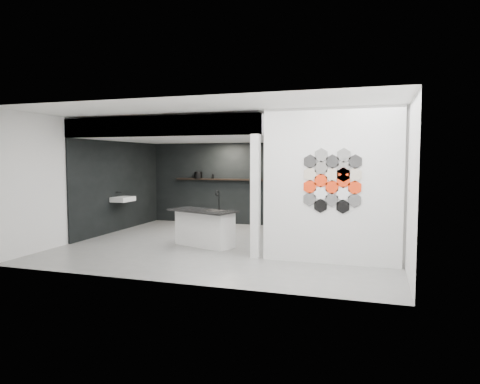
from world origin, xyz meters
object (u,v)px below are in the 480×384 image
glass_bowl (269,177)px  kettle (267,177)px  wall_basin (123,199)px  kitchen_island (204,227)px  stockpot (198,175)px  glass_vase (270,177)px  partition_panel (331,186)px  utensil_cup (194,177)px  bottle_dark (213,176)px

glass_bowl → kettle: bearing=180.0°
wall_basin → kettle: 3.96m
kettle → glass_bowl: kettle is taller
kitchen_island → stockpot: bearing=135.2°
glass_vase → kettle: bearing=180.0°
partition_panel → utensil_cup: bearing=138.6°
kitchen_island → stockpot: stockpot is taller
kitchen_island → bottle_dark: size_ratio=11.79×
wall_basin → kettle: size_ratio=3.68×
stockpot → glass_bowl: bearing=0.0°
glass_vase → glass_bowl: bearing=0.0°
glass_bowl → glass_vase: size_ratio=1.12×
glass_bowl → glass_vase: bearing=0.0°
partition_panel → kitchen_island: 3.02m
wall_basin → glass_vase: 4.01m
kettle → glass_bowl: (0.06, 0.00, -0.02)m
kettle → utensil_cup: 2.25m
wall_basin → bottle_dark: bearing=50.7°
glass_vase → utensil_cup: (-2.31, 0.00, -0.02)m
glass_vase → bottle_dark: (-1.70, 0.00, 0.00)m
kitchen_island → stockpot: 3.60m
kitchen_island → stockpot: (-1.48, 3.13, 1.01)m
kettle → utensil_cup: kettle is taller
glass_vase → partition_panel: bearing=-61.8°
wall_basin → bottle_dark: 2.72m
partition_panel → kettle: bearing=118.9°
kettle → glass_vase: kettle is taller
glass_bowl → stockpot: bearing=180.0°
kettle → glass_bowl: size_ratio=1.11×
bottle_dark → utensil_cup: 0.61m
stockpot → glass_vase: (2.16, 0.00, -0.03)m
partition_panel → kitchen_island: bearing=165.0°
glass_vase → utensil_cup: glass_vase is taller
glass_bowl → partition_panel: bearing=-61.8°
partition_panel → utensil_cup: partition_panel is taller
bottle_dark → stockpot: bearing=180.0°
wall_basin → glass_bowl: (3.39, 2.07, 0.52)m
kettle → glass_bowl: 0.06m
partition_panel → glass_vase: bearing=118.2°
bottle_dark → wall_basin: bearing=-129.3°
stockpot → kettle: stockpot is taller
bottle_dark → glass_bowl: bearing=0.0°
partition_panel → glass_bowl: (-2.08, 3.87, -0.03)m
kitchen_island → partition_panel: bearing=5.0°
stockpot → bottle_dark: bearing=0.0°
partition_panel → bottle_dark: size_ratio=20.15×
kettle → utensil_cup: bearing=-177.5°
glass_bowl → bottle_dark: 1.70m
kettle → bottle_dark: 1.64m
glass_bowl → bottle_dark: (-1.70, 0.00, 0.02)m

